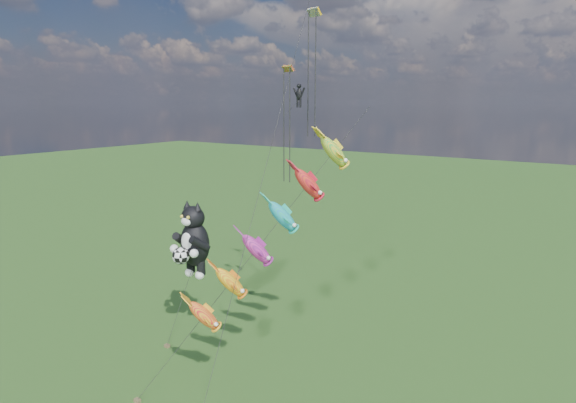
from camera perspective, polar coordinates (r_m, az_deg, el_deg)
The scene contains 4 objects.
ground at distance 41.37m, azimuth -20.88°, elevation -16.10°, with size 300.00×300.00×0.00m, color #163D0F.
cat_kite_rig at distance 38.72m, azimuth -11.21°, elevation -4.43°, with size 2.85×4.33×11.23m.
fish_windsock_rig at distance 31.33m, azimuth -2.24°, elevation -3.78°, with size 9.94×12.64×18.51m.
parafoil_rig at distance 36.55m, azimuth 1.21°, elevation 12.84°, with size 3.58×17.31×27.67m.
Camera 1 is at (30.82, -20.26, 18.72)m, focal length 30.00 mm.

